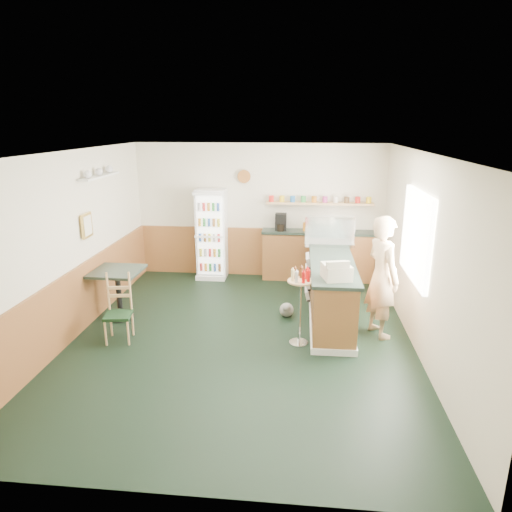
# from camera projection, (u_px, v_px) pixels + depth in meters

# --- Properties ---
(ground) EXTENTS (6.00, 6.00, 0.00)m
(ground) POSITION_uv_depth(u_px,v_px,m) (241.00, 338.00, 6.77)
(ground) COLOR black
(ground) RESTS_ON ground
(room_envelope) EXTENTS (5.04, 6.02, 2.72)m
(room_envelope) POSITION_uv_depth(u_px,v_px,m) (231.00, 227.00, 7.06)
(room_envelope) COLOR beige
(room_envelope) RESTS_ON ground
(service_counter) EXTENTS (0.68, 3.01, 1.01)m
(service_counter) POSITION_uv_depth(u_px,v_px,m) (330.00, 287.00, 7.54)
(service_counter) COLOR olive
(service_counter) RESTS_ON ground
(back_counter) EXTENTS (2.24, 0.42, 1.69)m
(back_counter) POSITION_uv_depth(u_px,v_px,m) (317.00, 253.00, 9.18)
(back_counter) COLOR olive
(back_counter) RESTS_ON ground
(drinks_fridge) EXTENTS (0.60, 0.52, 1.81)m
(drinks_fridge) POSITION_uv_depth(u_px,v_px,m) (212.00, 234.00, 9.22)
(drinks_fridge) COLOR white
(drinks_fridge) RESTS_ON ground
(display_case) EXTENTS (0.85, 0.45, 0.48)m
(display_case) POSITION_uv_depth(u_px,v_px,m) (330.00, 231.00, 7.97)
(display_case) COLOR silver
(display_case) RESTS_ON service_counter
(cash_register) EXTENTS (0.43, 0.45, 0.21)m
(cash_register) POSITION_uv_depth(u_px,v_px,m) (336.00, 272.00, 6.25)
(cash_register) COLOR beige
(cash_register) RESTS_ON service_counter
(shopkeeper) EXTENTS (0.64, 0.73, 1.82)m
(shopkeeper) POSITION_uv_depth(u_px,v_px,m) (382.00, 277.00, 6.66)
(shopkeeper) COLOR tan
(shopkeeper) RESTS_ON ground
(condiment_stand) EXTENTS (0.36, 0.36, 1.13)m
(condiment_stand) POSITION_uv_depth(u_px,v_px,m) (300.00, 295.00, 6.41)
(condiment_stand) COLOR silver
(condiment_stand) RESTS_ON ground
(newspaper_rack) EXTENTS (0.09, 0.47, 0.74)m
(newspaper_rack) POSITION_uv_depth(u_px,v_px,m) (308.00, 277.00, 7.64)
(newspaper_rack) COLOR black
(newspaper_rack) RESTS_ON ground
(cafe_table) EXTENTS (0.77, 0.77, 0.83)m
(cafe_table) POSITION_uv_depth(u_px,v_px,m) (118.00, 284.00, 7.31)
(cafe_table) COLOR black
(cafe_table) RESTS_ON ground
(cafe_chair) EXTENTS (0.42, 0.42, 1.00)m
(cafe_chair) POSITION_uv_depth(u_px,v_px,m) (120.00, 305.00, 6.64)
(cafe_chair) COLOR black
(cafe_chair) RESTS_ON ground
(dog_doorstop) EXTENTS (0.23, 0.30, 0.28)m
(dog_doorstop) POSITION_uv_depth(u_px,v_px,m) (287.00, 309.00, 7.48)
(dog_doorstop) COLOR gray
(dog_doorstop) RESTS_ON ground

